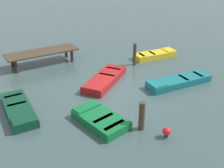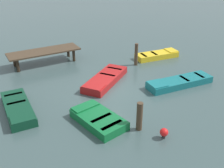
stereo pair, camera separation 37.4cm
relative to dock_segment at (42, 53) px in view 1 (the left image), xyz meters
name	(u,v)px [view 1 (the left image)]	position (x,y,z in m)	size (l,w,h in m)	color
ground_plane	(112,89)	(1.46, -5.99, -0.83)	(80.00, 80.00, 0.00)	#384C4C
dock_segment	(42,53)	(0.00, 0.00, 0.00)	(5.05, 2.14, 0.95)	#423323
rowboat_red	(105,79)	(1.68, -5.01, -0.61)	(3.97, 2.97, 0.46)	maroon
rowboat_teal	(179,81)	(4.97, -7.92, -0.61)	(4.22, 1.90, 0.46)	#14666B
rowboat_yellow	(155,55)	(7.17, -3.86, -0.61)	(3.36, 1.75, 0.46)	gold
rowboat_green	(100,119)	(-1.02, -8.32, -0.61)	(1.64, 2.77, 0.46)	#0F602D
rowboat_dark_green	(18,110)	(-3.70, -5.19, -0.61)	(1.69, 3.61, 0.46)	#0C3823
mooring_piling_near_left	(142,116)	(0.16, -9.81, -0.15)	(0.27, 0.27, 1.36)	#423323
mooring_piling_far_right	(135,54)	(4.99, -3.99, -0.06)	(0.23, 0.23, 1.55)	#423323
marker_buoy	(167,132)	(0.59, -10.90, -0.54)	(0.36, 0.36, 0.48)	#262626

